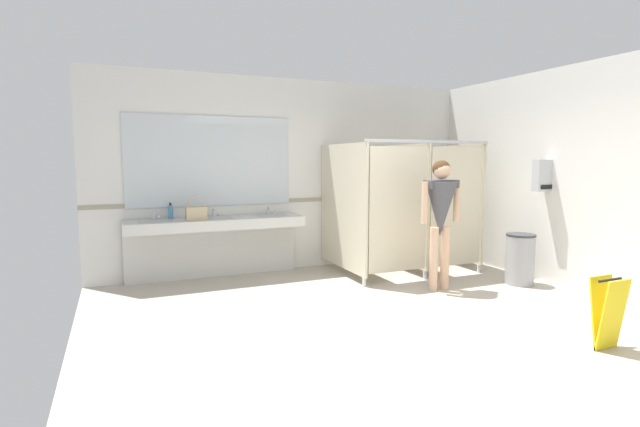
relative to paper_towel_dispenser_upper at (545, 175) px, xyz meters
The scene contains 14 objects.
ground_plane 3.21m from the paper_towel_dispenser_upper, 161.82° to the right, with size 6.13×6.60×0.10m, color #B2A899.
wall_back 3.46m from the paper_towel_dispenser_upper, 141.07° to the left, with size 6.13×0.12×2.86m, color silver.
wall_side_right 0.89m from the paper_towel_dispenser_upper, 81.64° to the right, with size 0.12×6.60×2.86m, color silver.
wall_back_tile_band 3.45m from the paper_towel_dispenser_upper, 141.91° to the left, with size 6.13×0.01×0.06m, color #9E937F.
vanity_counter 4.55m from the paper_towel_dispenser_upper, 154.83° to the left, with size 2.40×0.56×0.98m.
mirror_panel 4.57m from the paper_towel_dispenser_upper, 152.56° to the left, with size 2.30×0.02×1.25m, color silver.
bathroom_stalls 1.87m from the paper_towel_dispenser_upper, 139.57° to the left, with size 1.99×1.44×1.93m.
paper_towel_dispenser_upper is the anchor object (origin of this frame).
trash_bin 1.17m from the paper_towel_dispenser_upper, behind, with size 0.37×0.37×0.68m.
person_standing 1.61m from the paper_towel_dispenser_upper, behind, with size 0.58×0.41×1.66m.
handbag 4.68m from the paper_towel_dispenser_upper, 158.87° to the left, with size 0.27×0.14×0.32m.
soap_dispenser 5.06m from the paper_towel_dispenser_upper, 156.81° to the left, with size 0.07×0.07×0.22m.
wet_floor_sign 2.65m from the paper_towel_dispenser_upper, 125.53° to the right, with size 0.28×0.19×0.64m.
floor_drain_cover 2.09m from the paper_towel_dispenser_upper, 141.08° to the right, with size 0.14×0.14×0.01m, color #B7BABF.
Camera 1 is at (-2.60, -3.72, 1.65)m, focal length 26.42 mm.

